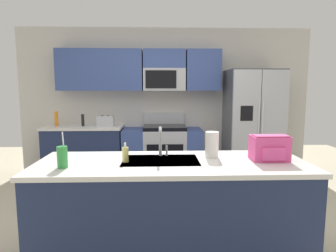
% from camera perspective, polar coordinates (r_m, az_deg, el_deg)
% --- Properties ---
extents(ground_plane, '(9.00, 9.00, 0.00)m').
position_cam_1_polar(ground_plane, '(3.52, 0.44, -18.51)').
color(ground_plane, beige).
rests_on(ground_plane, ground).
extents(kitchen_wall_unit, '(5.20, 0.43, 2.60)m').
position_cam_1_polar(kitchen_wall_unit, '(5.25, -2.10, 6.68)').
color(kitchen_wall_unit, beige).
rests_on(kitchen_wall_unit, ground).
extents(back_counter, '(1.32, 0.63, 0.90)m').
position_cam_1_polar(back_counter, '(5.24, -16.04, -4.87)').
color(back_counter, '#1E2A4D').
rests_on(back_counter, ground).
extents(range_oven, '(1.36, 0.61, 1.10)m').
position_cam_1_polar(range_oven, '(5.09, -1.10, -5.03)').
color(range_oven, '#B7BABF').
rests_on(range_oven, ground).
extents(refrigerator, '(0.90, 0.76, 1.85)m').
position_cam_1_polar(refrigerator, '(5.20, 16.28, 0.32)').
color(refrigerator, '#4C4F54').
rests_on(refrigerator, ground).
extents(island_counter, '(2.38, 0.86, 0.90)m').
position_cam_1_polar(island_counter, '(2.73, 0.74, -16.09)').
color(island_counter, '#1E2A4D').
rests_on(island_counter, ground).
extents(toaster, '(0.28, 0.16, 0.18)m').
position_cam_1_polar(toaster, '(5.03, -12.19, 0.97)').
color(toaster, '#B7BABF').
rests_on(toaster, back_counter).
extents(pepper_mill, '(0.05, 0.05, 0.20)m').
position_cam_1_polar(pepper_mill, '(5.16, -16.39, 1.11)').
color(pepper_mill, black).
rests_on(pepper_mill, back_counter).
extents(bottle_orange, '(0.06, 0.06, 0.25)m').
position_cam_1_polar(bottle_orange, '(5.30, -21.07, 1.34)').
color(bottle_orange, orange).
rests_on(bottle_orange, back_counter).
extents(sink_faucet, '(0.08, 0.21, 0.28)m').
position_cam_1_polar(sink_faucet, '(2.73, -1.39, -2.56)').
color(sink_faucet, '#B7BABF').
rests_on(sink_faucet, island_counter).
extents(drink_cup_green, '(0.08, 0.08, 0.30)m').
position_cam_1_polar(drink_cup_green, '(2.51, -20.03, -5.72)').
color(drink_cup_green, green).
rests_on(drink_cup_green, island_counter).
extents(soap_dispenser, '(0.06, 0.06, 0.17)m').
position_cam_1_polar(soap_dispenser, '(2.57, -8.37, -5.52)').
color(soap_dispenser, '#D8CC66').
rests_on(soap_dispenser, island_counter).
extents(paper_towel_roll, '(0.12, 0.12, 0.24)m').
position_cam_1_polar(paper_towel_roll, '(2.74, 8.61, -3.62)').
color(paper_towel_roll, white).
rests_on(paper_towel_roll, island_counter).
extents(backpack, '(0.32, 0.22, 0.23)m').
position_cam_1_polar(backpack, '(2.75, 19.31, -3.99)').
color(backpack, '#EA4C93').
rests_on(backpack, island_counter).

